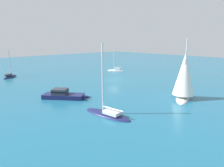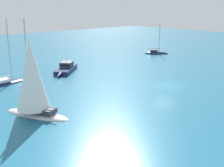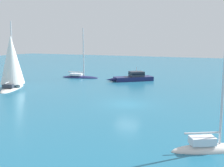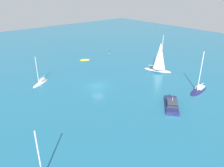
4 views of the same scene
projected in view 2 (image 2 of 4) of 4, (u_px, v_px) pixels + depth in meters
ground_plane at (165, 85)px, 38.17m from camera, size 160.00×160.00×0.00m
sailboat at (156, 53)px, 62.61m from camera, size 4.66×4.52×7.13m
launch at (66, 68)px, 45.75m from camera, size 6.14×6.92×2.27m
yacht_1 at (7, 82)px, 39.05m from camera, size 2.91×7.00×8.97m
sailboat_1 at (33, 81)px, 27.02m from camera, size 7.27×4.56×9.61m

